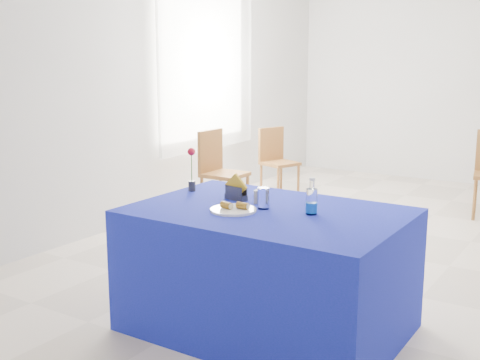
{
  "coord_description": "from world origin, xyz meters",
  "views": [
    {
      "loc": [
        1.64,
        -4.81,
        1.65
      ],
      "look_at": [
        -0.31,
        -1.79,
        0.92
      ],
      "focal_mm": 45.0,
      "sensor_mm": 36.0,
      "label": 1
    }
  ],
  "objects_px": {
    "water_bottle": "(312,202)",
    "chair_win_b": "(276,157)",
    "blue_table": "(267,270)",
    "chair_win_a": "(218,167)",
    "plate": "(233,210)"
  },
  "relations": [
    {
      "from": "blue_table",
      "to": "chair_win_a",
      "type": "relative_size",
      "value": 1.76
    },
    {
      "from": "water_bottle",
      "to": "chair_win_b",
      "type": "distance_m",
      "value": 3.81
    },
    {
      "from": "blue_table",
      "to": "chair_win_b",
      "type": "xyz_separation_m",
      "value": [
        -1.77,
        3.24,
        0.1
      ]
    },
    {
      "from": "water_bottle",
      "to": "chair_win_a",
      "type": "xyz_separation_m",
      "value": [
        -2.09,
        2.06,
        -0.31
      ]
    },
    {
      "from": "water_bottle",
      "to": "blue_table",
      "type": "bearing_deg",
      "value": -170.66
    },
    {
      "from": "plate",
      "to": "water_bottle",
      "type": "height_order",
      "value": "water_bottle"
    },
    {
      "from": "plate",
      "to": "chair_win_b",
      "type": "bearing_deg",
      "value": 115.57
    },
    {
      "from": "plate",
      "to": "chair_win_b",
      "type": "distance_m",
      "value": 3.76
    },
    {
      "from": "chair_win_a",
      "to": "chair_win_b",
      "type": "height_order",
      "value": "chair_win_a"
    },
    {
      "from": "blue_table",
      "to": "chair_win_b",
      "type": "height_order",
      "value": "chair_win_b"
    },
    {
      "from": "blue_table",
      "to": "chair_win_a",
      "type": "xyz_separation_m",
      "value": [
        -1.83,
        2.1,
        0.15
      ]
    },
    {
      "from": "blue_table",
      "to": "water_bottle",
      "type": "distance_m",
      "value": 0.52
    },
    {
      "from": "plate",
      "to": "blue_table",
      "type": "height_order",
      "value": "plate"
    },
    {
      "from": "plate",
      "to": "chair_win_a",
      "type": "xyz_separation_m",
      "value": [
        -1.67,
        2.25,
        -0.24
      ]
    },
    {
      "from": "plate",
      "to": "chair_win_a",
      "type": "relative_size",
      "value": 0.3
    }
  ]
}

